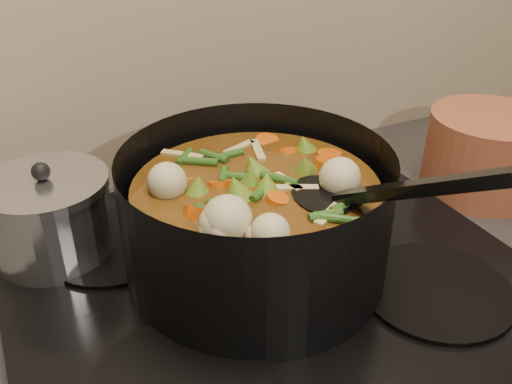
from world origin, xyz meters
name	(u,v)px	position (x,y,z in m)	size (l,w,h in m)	color
stovetop	(266,273)	(0.00, 1.93, 0.92)	(0.62, 0.54, 0.03)	black
stockpot	(257,219)	(-0.01, 1.93, 1.00)	(0.33, 0.42, 0.23)	black
saucepan	(50,216)	(-0.23, 2.08, 0.98)	(0.16, 0.16, 0.13)	silver
terracotta_crock	(485,153)	(0.41, 1.98, 0.97)	(0.18, 0.18, 0.13)	brown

